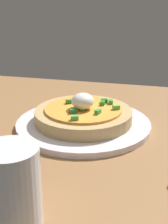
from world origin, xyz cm
name	(u,v)px	position (x,y,z in cm)	size (l,w,h in cm)	color
dining_table	(80,140)	(0.00, 0.00, 1.68)	(99.28, 68.41, 3.37)	olive
plate	(84,124)	(-0.13, -2.33, 3.94)	(26.10, 26.10, 1.14)	white
pizza	(84,114)	(-0.11, -2.31, 6.04)	(18.82, 18.82, 5.90)	tan
cup_near	(12,192)	(0.66, 27.14, 7.92)	(6.55, 6.55, 9.98)	silver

